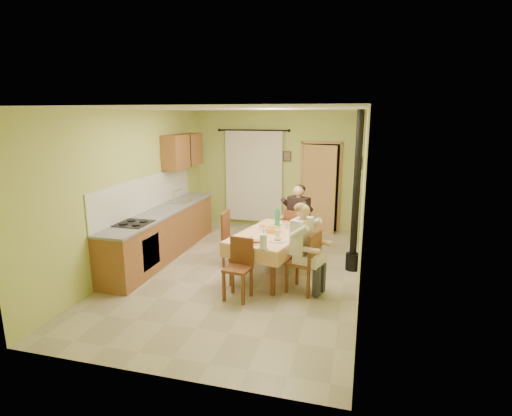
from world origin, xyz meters
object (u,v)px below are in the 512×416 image
(chair_left, at_px, (235,250))
(stove_flue, at_px, (355,214))
(man_far, at_px, (298,213))
(dining_table, at_px, (271,254))
(chair_near, at_px, (238,280))
(chair_right, at_px, (304,274))
(man_right, at_px, (304,238))
(chair_far, at_px, (297,242))

(chair_left, distance_m, stove_flue, 2.24)
(chair_left, height_order, man_far, man_far)
(dining_table, distance_m, chair_near, 1.05)
(chair_right, height_order, man_right, man_right)
(dining_table, height_order, chair_far, chair_far)
(chair_far, bearing_deg, chair_near, -79.92)
(dining_table, bearing_deg, chair_far, 88.30)
(dining_table, relative_size, man_right, 1.34)
(man_right, height_order, stove_flue, stove_flue)
(chair_near, xyz_separation_m, stove_flue, (1.63, 1.62, 0.74))
(man_far, distance_m, man_right, 1.60)
(dining_table, relative_size, stove_flue, 0.66)
(chair_far, height_order, chair_right, chair_right)
(chair_right, height_order, chair_left, chair_left)
(chair_far, distance_m, man_right, 1.69)
(chair_near, height_order, chair_right, chair_right)
(dining_table, relative_size, man_far, 1.34)
(dining_table, xyz_separation_m, chair_left, (-0.74, 0.31, -0.09))
(chair_right, relative_size, stove_flue, 0.35)
(dining_table, xyz_separation_m, chair_right, (0.63, -0.51, -0.09))
(man_right, bearing_deg, chair_right, -90.00)
(chair_right, bearing_deg, man_right, 90.00)
(man_far, bearing_deg, stove_flue, 3.30)
(chair_far, relative_size, man_far, 0.68)
(man_far, height_order, stove_flue, stove_flue)
(chair_near, distance_m, chair_left, 1.39)
(chair_far, xyz_separation_m, chair_left, (-1.02, -0.73, 0.00))
(man_far, bearing_deg, chair_right, -51.90)
(chair_near, bearing_deg, chair_right, -145.37)
(chair_right, bearing_deg, chair_near, 135.44)
(chair_left, bearing_deg, man_right, 56.90)
(chair_near, relative_size, chair_right, 0.94)
(chair_left, bearing_deg, stove_flue, 96.27)
(chair_far, relative_size, stove_flue, 0.34)
(stove_flue, bearing_deg, dining_table, -155.42)
(chair_right, distance_m, stove_flue, 1.53)
(chair_left, xyz_separation_m, man_far, (1.02, 0.74, 0.59))
(chair_left, relative_size, man_far, 0.72)
(man_right, distance_m, stove_flue, 1.35)
(chair_near, bearing_deg, man_right, -144.81)
(chair_near, distance_m, chair_right, 1.04)
(chair_far, bearing_deg, chair_right, -51.62)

